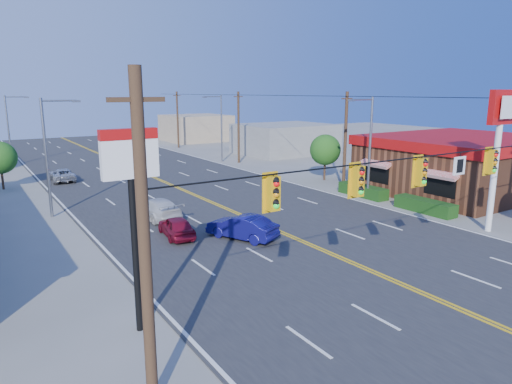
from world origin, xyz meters
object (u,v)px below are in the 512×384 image
kfc (460,164)px  kfc_pylon (499,132)px  pizza_hut_sign (132,189)px  car_white (156,209)px  car_blue (242,228)px  signal_span (438,183)px  car_silver (62,175)px  car_magenta (176,228)px

kfc → kfc_pylon: bearing=-138.0°
pizza_hut_sign → car_white: 15.40m
car_blue → car_white: 7.25m
signal_span → car_white: size_ratio=5.13×
kfc_pylon → pizza_hut_sign: bearing=180.0°
signal_span → car_silver: bearing=102.6°
kfc → car_blue: (-22.51, -1.23, -1.68)m
kfc_pylon → car_white: bearing=140.1°
signal_span → car_silver: size_ratio=5.64×
car_silver → kfc: bearing=143.0°
kfc_pylon → car_silver: (-18.96, 30.93, -5.44)m
car_white → car_silver: bearing=-86.6°
kfc_pylon → car_blue: (-13.61, 6.77, -5.34)m
signal_span → car_white: 18.74m
kfc_pylon → car_blue: kfc_pylon is taller
signal_span → car_silver: signal_span is taller
pizza_hut_sign → car_white: (5.80, 13.54, -4.49)m
pizza_hut_sign → signal_span: bearing=-20.2°
signal_span → car_blue: size_ratio=5.72×
car_magenta → car_blue: (3.05, -2.37, 0.08)m
kfc → pizza_hut_sign: bearing=-165.5°
kfc_pylon → car_white: size_ratio=1.79×
signal_span → car_blue: signal_span is taller
kfc → car_silver: size_ratio=3.78×
signal_span → kfc: size_ratio=1.49×
car_magenta → car_white: size_ratio=0.77×
kfc → car_white: kfc is taller
car_silver → pizza_hut_sign: bearing=86.9°
kfc_pylon → car_silver: 36.69m
signal_span → car_silver: (-7.84, 34.93, -4.29)m
signal_span → kfc_pylon: signal_span is taller
car_silver → kfc_pylon: bearing=124.0°
car_magenta → pizza_hut_sign: bearing=66.3°
pizza_hut_sign → car_blue: size_ratio=1.61×
pizza_hut_sign → car_silver: pizza_hut_sign is taller
car_magenta → car_silver: bearing=-77.3°
car_white → car_silver: size_ratio=1.10×
car_magenta → car_blue: car_blue is taller
signal_span → car_magenta: signal_span is taller
pizza_hut_sign → car_blue: pizza_hut_sign is taller
signal_span → kfc: signal_span is taller
kfc_pylon → pizza_hut_sign: (-22.00, 0.00, -0.86)m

